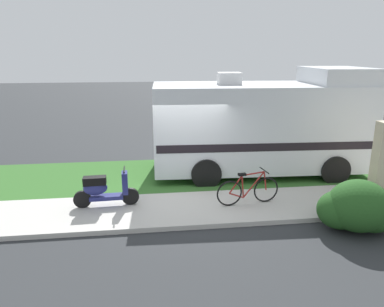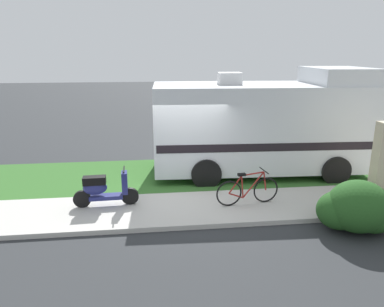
{
  "view_description": "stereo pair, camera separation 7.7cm",
  "coord_description": "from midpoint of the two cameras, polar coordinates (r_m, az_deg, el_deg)",
  "views": [
    {
      "loc": [
        -0.99,
        -9.51,
        3.92
      ],
      "look_at": [
        0.24,
        0.3,
        1.1
      ],
      "focal_mm": 33.46,
      "sensor_mm": 36.0,
      "label": 1
    },
    {
      "loc": [
        -0.92,
        -9.51,
        3.92
      ],
      "look_at": [
        0.24,
        0.3,
        1.1
      ],
      "focal_mm": 33.46,
      "sensor_mm": 36.0,
      "label": 2
    }
  ],
  "objects": [
    {
      "name": "pickup_truck_near",
      "position": [
        16.51,
        14.09,
        5.26
      ],
      "size": [
        5.33,
        2.26,
        1.89
      ],
      "color": "#B7B29E",
      "rests_on": "ground"
    },
    {
      "name": "bicycle",
      "position": [
        9.32,
        9.1,
        -5.8
      ],
      "size": [
        1.68,
        0.52,
        0.89
      ],
      "color": "black",
      "rests_on": "ground"
    },
    {
      "name": "ground_plane",
      "position": [
        10.33,
        -0.93,
        -6.38
      ],
      "size": [
        80.0,
        80.0,
        0.0
      ],
      "primitive_type": "plane",
      "color": "#2D3033"
    },
    {
      "name": "scooter",
      "position": [
        9.35,
        -13.74,
        -5.51
      ],
      "size": [
        1.64,
        0.5,
        0.97
      ],
      "color": "black",
      "rests_on": "ground"
    },
    {
      "name": "grass_strip",
      "position": [
        11.71,
        -1.67,
        -3.43
      ],
      "size": [
        24.0,
        3.4,
        0.08
      ],
      "color": "#336628",
      "rests_on": "ground"
    },
    {
      "name": "motorhome_rv",
      "position": [
        11.83,
        11.38,
        4.51
      ],
      "size": [
        6.86,
        2.95,
        3.44
      ],
      "color": "silver",
      "rests_on": "ground"
    },
    {
      "name": "bush_by_porch",
      "position": [
        8.85,
        24.97,
        -7.99
      ],
      "size": [
        1.66,
        1.24,
        1.17
      ],
      "color": "#23511E",
      "rests_on": "ground"
    },
    {
      "name": "sidewalk",
      "position": [
        9.21,
        -0.16,
        -8.85
      ],
      "size": [
        24.0,
        2.0,
        0.12
      ],
      "color": "beige",
      "rests_on": "ground"
    }
  ]
}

